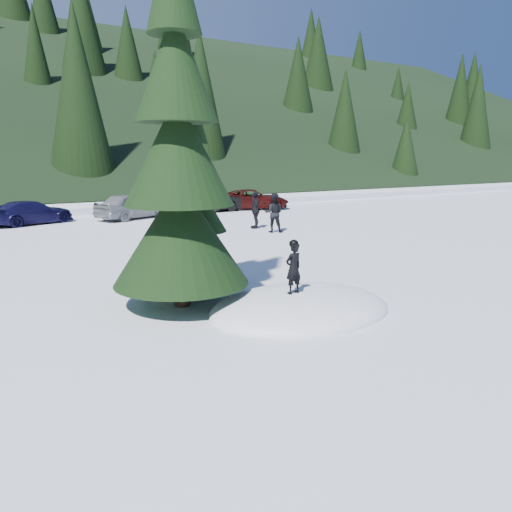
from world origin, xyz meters
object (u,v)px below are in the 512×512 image
car_3 (32,212)px  car_6 (253,199)px  adult_1 (255,210)px  spruce_tall (178,166)px  car_5 (209,201)px  spruce_short (194,211)px  adult_0 (274,213)px  child_skier (293,268)px  adult_2 (204,209)px  car_4 (132,206)px

car_3 → car_6: (13.81, 0.24, 0.04)m
adult_1 → car_3: adult_1 is taller
adult_1 → car_3: (-9.21, 7.50, -0.28)m
spruce_tall → car_6: spruce_tall is taller
car_3 → car_5: size_ratio=0.97×
spruce_short → car_5: bearing=62.3°
adult_0 → car_6: bearing=-79.0°
child_skier → adult_2: bearing=-113.4°
adult_2 → car_4: bearing=-91.5°
child_skier → car_4: 19.21m
spruce_short → adult_1: spruce_short is taller
adult_0 → adult_2: size_ratio=1.13×
child_skier → car_4: bearing=-102.5°
child_skier → adult_2: (4.82, 14.53, -0.25)m
spruce_short → car_5: spruce_short is taller
adult_2 → car_6: size_ratio=0.34×
car_6 → adult_2: bearing=154.1°
spruce_short → car_4: (3.37, 15.74, -1.35)m
child_skier → car_6: size_ratio=0.24×
spruce_short → car_3: (-1.85, 16.29, -1.48)m
spruce_tall → car_5: bearing=61.6°
child_skier → adult_0: bearing=-126.8°
car_5 → adult_2: bearing=146.3°
adult_1 → adult_2: (-1.65, 2.43, -0.09)m
car_4 → car_6: 8.63m
adult_0 → car_3: bearing=-7.4°
adult_2 → car_3: bearing=-62.8°
child_skier → adult_0: 12.36m
adult_0 → spruce_tall: bearing=82.7°
car_4 → car_6: bearing=-107.4°
spruce_short → adult_0: 10.40m
child_skier → car_6: bearing=-124.2°
car_6 → adult_1: bearing=173.0°
car_6 → spruce_short: bearing=167.9°
car_4 → car_5: 5.40m
child_skier → adult_1: adult_1 is taller
spruce_tall → spruce_short: spruce_tall is taller
adult_1 → car_4: bearing=-129.5°
spruce_short → adult_2: size_ratio=3.29×
spruce_tall → adult_1: (8.36, 10.19, -2.42)m
car_4 → adult_1: bearing=-172.7°
car_3 → car_4: car_4 is taller
child_skier → car_5: size_ratio=0.26×
adult_0 → adult_1: bearing=-51.6°
spruce_tall → car_4: bearing=75.7°
adult_2 → car_5: size_ratio=0.37×
adult_0 → car_5: size_ratio=0.42×
spruce_tall → child_skier: (1.90, -1.91, -2.26)m
spruce_tall → car_4: spruce_tall is taller
adult_1 → car_4: size_ratio=0.41×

